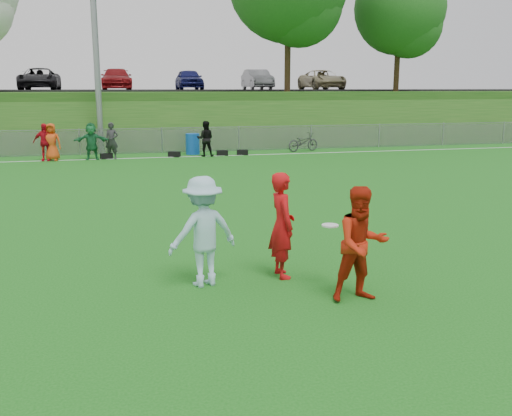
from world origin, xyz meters
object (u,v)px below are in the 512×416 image
object	(u,v)px
player_red_left	(282,225)
player_blue	(203,232)
frisbee	(330,225)
recycling_bin	(193,144)
player_red_center	(362,244)
bicycle	(303,142)

from	to	relation	value
player_red_left	player_blue	bearing A→B (deg)	92.54
player_blue	frisbee	world-z (taller)	player_blue
player_red_left	recycling_bin	size ratio (longest dim) A/B	1.81
player_red_center	frisbee	size ratio (longest dim) A/B	6.44
player_red_center	bicycle	bearing A→B (deg)	72.74
player_red_left	bicycle	bearing A→B (deg)	-21.77
player_red_left	frisbee	xyz separation A→B (m)	(0.63, -0.67, 0.12)
player_blue	bicycle	bearing A→B (deg)	-128.97
player_blue	recycling_bin	size ratio (longest dim) A/B	1.81
player_red_left	bicycle	distance (m)	20.18
player_red_left	player_blue	xyz separation A→B (m)	(-1.41, -0.12, -0.00)
player_red_center	recycling_bin	bearing A→B (deg)	88.50
player_red_left	frisbee	distance (m)	0.93
player_red_left	recycling_bin	world-z (taller)	player_red_left
player_blue	bicycle	size ratio (longest dim) A/B	1.02
frisbee	player_red_center	bearing A→B (deg)	-72.27
player_red_left	bicycle	size ratio (longest dim) A/B	1.02
player_blue	recycling_bin	xyz separation A→B (m)	(2.40, 19.16, -0.42)
player_red_center	bicycle	xyz separation A→B (m)	(5.90, 20.42, -0.43)
bicycle	player_blue	bearing A→B (deg)	139.21
player_red_left	player_red_center	bearing A→B (deg)	-150.53
player_blue	recycling_bin	distance (m)	19.32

